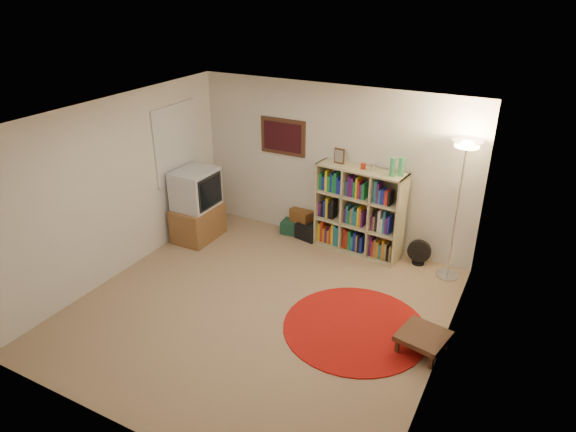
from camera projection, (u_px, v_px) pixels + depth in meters
name	position (u px, v px, depth m)	size (l,w,h in m)	color
room	(255.00, 219.00, 6.16)	(4.54, 4.54, 2.54)	#9A7B5A
bookshelf	(358.00, 212.00, 7.78)	(1.39, 0.53, 1.63)	tan
floor_lamp	(464.00, 166.00, 6.65)	(0.47, 0.47, 2.01)	silver
floor_fan	(419.00, 252.00, 7.58)	(0.35, 0.20, 0.40)	black
tv_stand	(197.00, 206.00, 8.20)	(0.58, 0.80, 1.17)	brown
suitcase	(302.00, 227.00, 8.56)	(0.69, 0.48, 0.21)	#163C2D
wicker_basket	(303.00, 215.00, 8.46)	(0.44, 0.38, 0.22)	brown
duffel_bag	(309.00, 231.00, 8.38)	(0.42, 0.38, 0.25)	black
paper_towel	(330.00, 235.00, 8.27)	(0.14, 0.14, 0.23)	silver
red_rug	(355.00, 328.00, 6.26)	(1.76, 1.76, 0.02)	#990F0B
side_table	(423.00, 337.00, 5.81)	(0.61, 0.61, 0.24)	#3D2215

